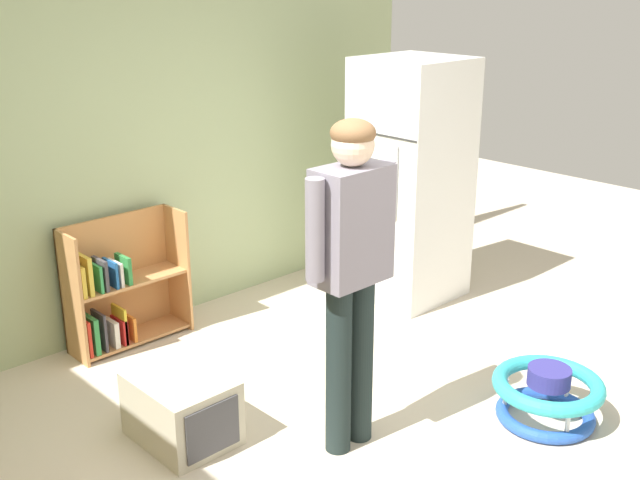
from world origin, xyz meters
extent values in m
plane|color=beige|center=(0.00, 0.00, 0.00)|extent=(12.00, 12.00, 0.00)
cube|color=#A2B384|center=(0.00, 2.33, 1.35)|extent=(5.20, 0.06, 2.70)
cube|color=white|center=(1.82, 1.38, 0.89)|extent=(0.70, 0.68, 1.78)
cylinder|color=silver|center=(1.46, 1.21, 0.98)|extent=(0.02, 0.02, 0.50)
cube|color=#333333|center=(1.47, 1.38, 1.28)|extent=(0.01, 0.67, 0.01)
cube|color=tan|center=(-0.53, 2.11, 0.42)|extent=(0.02, 0.28, 0.85)
cube|color=tan|center=(0.25, 2.11, 0.42)|extent=(0.02, 0.28, 0.85)
cube|color=#C5854A|center=(-0.14, 2.24, 0.42)|extent=(0.80, 0.02, 0.85)
cube|color=tan|center=(-0.14, 2.11, 0.03)|extent=(0.76, 0.24, 0.02)
cube|color=tan|center=(-0.14, 2.11, 0.43)|extent=(0.76, 0.24, 0.02)
cube|color=red|center=(-0.49, 2.08, 0.16)|extent=(0.02, 0.17, 0.24)
cube|color=gold|center=(-0.49, 2.08, 0.55)|extent=(0.03, 0.17, 0.20)
cube|color=#318540|center=(-0.44, 2.08, 0.16)|extent=(0.03, 0.17, 0.24)
cube|color=gold|center=(-0.45, 2.08, 0.57)|extent=(0.03, 0.17, 0.25)
cube|color=#3B393F|center=(-0.38, 2.08, 0.17)|extent=(0.02, 0.17, 0.26)
cube|color=#318F4B|center=(-0.38, 2.08, 0.53)|extent=(0.02, 0.17, 0.18)
cube|color=beige|center=(-0.31, 2.08, 0.13)|extent=(0.03, 0.17, 0.18)
cube|color=#403E43|center=(-0.34, 2.08, 0.55)|extent=(0.02, 0.17, 0.20)
cube|color=red|center=(-0.24, 2.08, 0.13)|extent=(0.03, 0.17, 0.17)
cube|color=#1F599A|center=(-0.27, 2.08, 0.53)|extent=(0.02, 0.17, 0.17)
cube|color=gold|center=(-0.24, 2.08, 0.17)|extent=(0.02, 0.17, 0.25)
cube|color=beige|center=(-0.24, 2.08, 0.53)|extent=(0.02, 0.17, 0.16)
cube|color=orange|center=(-0.18, 2.08, 0.13)|extent=(0.02, 0.17, 0.17)
cube|color=#308540|center=(-0.18, 2.08, 0.54)|extent=(0.03, 0.17, 0.18)
cylinder|color=#1C2828|center=(-0.02, 0.28, 0.46)|extent=(0.13, 0.13, 0.92)
cylinder|color=#1C2828|center=(0.14, 0.28, 0.46)|extent=(0.13, 0.13, 0.92)
cube|color=gray|center=(0.06, 0.28, 1.20)|extent=(0.38, 0.22, 0.57)
cylinder|color=gray|center=(-0.18, 0.28, 1.23)|extent=(0.09, 0.09, 0.49)
cylinder|color=gray|center=(0.30, 0.28, 1.23)|extent=(0.09, 0.09, 0.49)
sphere|color=beige|center=(0.06, 0.28, 1.59)|extent=(0.20, 0.20, 0.20)
ellipsoid|color=brown|center=(0.06, 0.28, 1.65)|extent=(0.21, 0.21, 0.13)
torus|color=blue|center=(1.00, -0.31, 0.04)|extent=(0.54, 0.54, 0.07)
torus|color=#2DAAB0|center=(1.00, -0.31, 0.22)|extent=(0.60, 0.60, 0.08)
cylinder|color=navy|center=(1.00, -0.31, 0.27)|extent=(0.23, 0.23, 0.10)
cylinder|color=silver|center=(1.22, -0.31, 0.13)|extent=(0.02, 0.02, 0.18)
cylinder|color=silver|center=(0.89, -0.12, 0.13)|extent=(0.02, 0.02, 0.18)
cylinder|color=silver|center=(0.89, -0.50, 0.13)|extent=(0.02, 0.02, 0.18)
cube|color=beige|center=(-0.55, 0.92, 0.18)|extent=(0.42, 0.54, 0.36)
cube|color=#424247|center=(-0.55, 0.64, 0.18)|extent=(0.32, 0.01, 0.27)
camera|label=1|loc=(-2.47, -2.15, 2.35)|focal=43.58mm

